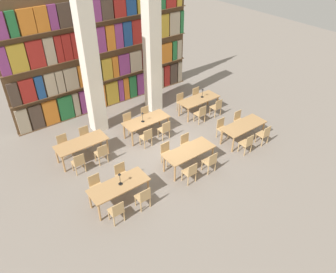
{
  "coord_description": "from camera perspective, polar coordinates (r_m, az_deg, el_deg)",
  "views": [
    {
      "loc": [
        -6.39,
        -8.67,
        8.21
      ],
      "look_at": [
        0.0,
        -0.14,
        0.7
      ],
      "focal_mm": 35.0,
      "sensor_mm": 36.0,
      "label": 1
    }
  ],
  "objects": [
    {
      "name": "chair_6",
      "position": [
        12.24,
        7.37,
        -4.34
      ],
      "size": [
        0.42,
        0.4,
        0.88
      ],
      "color": "tan",
      "rests_on": "ground_plane"
    },
    {
      "name": "bookshelf_bank",
      "position": [
        15.81,
        -10.92,
        13.78
      ],
      "size": [
        9.2,
        0.35,
        5.5
      ],
      "color": "brown",
      "rests_on": "ground_plane"
    },
    {
      "name": "chair_22",
      "position": [
        15.64,
        8.46,
        5.12
      ],
      "size": [
        0.42,
        0.4,
        0.88
      ],
      "color": "tan",
      "rests_on": "ground_plane"
    },
    {
      "name": "chair_2",
      "position": [
        10.84,
        -4.3,
        -10.47
      ],
      "size": [
        0.42,
        0.4,
        0.88
      ],
      "color": "tan",
      "rests_on": "ground_plane"
    },
    {
      "name": "chair_7",
      "position": [
        13.04,
        3.22,
        -1.26
      ],
      "size": [
        0.42,
        0.4,
        0.88
      ],
      "rotation": [
        0.0,
        0.0,
        3.14
      ],
      "color": "tan",
      "rests_on": "ground_plane"
    },
    {
      "name": "chair_11",
      "position": [
        14.82,
        12.26,
        2.84
      ],
      "size": [
        0.42,
        0.4,
        0.88
      ],
      "rotation": [
        0.0,
        0.0,
        3.14
      ],
      "color": "tan",
      "rests_on": "ground_plane"
    },
    {
      "name": "reading_table_0",
      "position": [
        10.97,
        -8.53,
        -8.64
      ],
      "size": [
        2.0,
        0.82,
        0.78
      ],
      "color": "tan",
      "rests_on": "ground_plane"
    },
    {
      "name": "chair_9",
      "position": [
        14.15,
        9.4,
        1.51
      ],
      "size": [
        0.42,
        0.4,
        0.88
      ],
      "rotation": [
        0.0,
        0.0,
        3.14
      ],
      "color": "tan",
      "rests_on": "ground_plane"
    },
    {
      "name": "reading_table_2",
      "position": [
        14.0,
        13.01,
        1.67
      ],
      "size": [
        2.0,
        0.82,
        0.78
      ],
      "color": "tan",
      "rests_on": "ground_plane"
    },
    {
      "name": "desk_lamp_1",
      "position": [
        13.69,
        -4.45,
        3.7
      ],
      "size": [
        0.14,
        0.14,
        0.46
      ],
      "color": "black",
      "rests_on": "reading_table_4"
    },
    {
      "name": "reading_table_3",
      "position": [
        13.08,
        -14.83,
        -1.31
      ],
      "size": [
        2.0,
        0.82,
        0.78
      ],
      "color": "tan",
      "rests_on": "ground_plane"
    },
    {
      "name": "chair_14",
      "position": [
        12.8,
        -11.51,
        -2.81
      ],
      "size": [
        0.42,
        0.4,
        0.88
      ],
      "color": "tan",
      "rests_on": "ground_plane"
    },
    {
      "name": "pillar_left",
      "position": [
        13.72,
        -13.38,
        11.9
      ],
      "size": [
        0.62,
        0.62,
        6.0
      ],
      "color": "silver",
      "rests_on": "ground_plane"
    },
    {
      "name": "chair_16",
      "position": [
        13.44,
        -3.77,
        -0.05
      ],
      "size": [
        0.42,
        0.4,
        0.88
      ],
      "color": "tan",
      "rests_on": "ground_plane"
    },
    {
      "name": "chair_23",
      "position": [
        16.51,
        5.1,
        7.09
      ],
      "size": [
        0.42,
        0.4,
        0.88
      ],
      "rotation": [
        0.0,
        0.0,
        3.14
      ],
      "color": "tan",
      "rests_on": "ground_plane"
    },
    {
      "name": "chair_19",
      "position": [
        14.83,
        -3.79,
        3.67
      ],
      "size": [
        0.42,
        0.4,
        0.88
      ],
      "rotation": [
        0.0,
        0.0,
        3.14
      ],
      "color": "tan",
      "rests_on": "ground_plane"
    },
    {
      "name": "chair_4",
      "position": [
        11.73,
        3.89,
        -6.18
      ],
      "size": [
        0.42,
        0.4,
        0.88
      ],
      "color": "tan",
      "rests_on": "ground_plane"
    },
    {
      "name": "chair_3",
      "position": [
        11.73,
        -8.06,
        -6.5
      ],
      "size": [
        0.42,
        0.4,
        0.88
      ],
      "rotation": [
        0.0,
        0.0,
        3.14
      ],
      "color": "tan",
      "rests_on": "ground_plane"
    },
    {
      "name": "reading_table_5",
      "position": [
        15.65,
        5.41,
        6.28
      ],
      "size": [
        2.0,
        0.82,
        0.78
      ],
      "color": "tan",
      "rests_on": "ground_plane"
    },
    {
      "name": "chair_12",
      "position": [
        12.55,
        -15.31,
        -4.36
      ],
      "size": [
        0.42,
        0.4,
        0.88
      ],
      "color": "tan",
      "rests_on": "ground_plane"
    },
    {
      "name": "chair_18",
      "position": [
        13.87,
        -0.59,
        1.27
      ],
      "size": [
        0.42,
        0.4,
        0.88
      ],
      "color": "tan",
      "rests_on": "ground_plane"
    },
    {
      "name": "pillar_center",
      "position": [
        15.05,
        -2.78,
        14.88
      ],
      "size": [
        0.62,
        0.62,
        6.0
      ],
      "color": "silver",
      "rests_on": "ground_plane"
    },
    {
      "name": "chair_17",
      "position": [
        14.44,
        -6.84,
        2.5
      ],
      "size": [
        0.42,
        0.4,
        0.88
      ],
      "rotation": [
        0.0,
        0.0,
        3.14
      ],
      "color": "tan",
      "rests_on": "ground_plane"
    },
    {
      "name": "reading_table_4",
      "position": [
        14.01,
        -3.81,
        2.62
      ],
      "size": [
        2.0,
        0.82,
        0.78
      ],
      "color": "tan",
      "rests_on": "ground_plane"
    },
    {
      "name": "chair_0",
      "position": [
        10.52,
        -8.92,
        -12.69
      ],
      "size": [
        0.42,
        0.4,
        0.88
      ],
      "color": "tan",
      "rests_on": "ground_plane"
    },
    {
      "name": "desk_lamp_2",
      "position": [
        15.63,
        6.03,
        7.81
      ],
      "size": [
        0.14,
        0.14,
        0.45
      ],
      "color": "black",
      "rests_on": "reading_table_5"
    },
    {
      "name": "chair_1",
      "position": [
        11.44,
        -12.38,
        -8.39
      ],
      "size": [
        0.42,
        0.4,
        0.88
      ],
      "rotation": [
        0.0,
        0.0,
        3.14
      ],
      "color": "tan",
      "rests_on": "ground_plane"
    },
    {
      "name": "chair_10",
      "position": [
        14.13,
        16.36,
        0.37
      ],
      "size": [
        0.42,
        0.4,
        0.88
      ],
      "color": "tan",
      "rests_on": "ground_plane"
    },
    {
      "name": "chair_21",
      "position": [
        15.93,
        2.36,
        6.1
      ],
      "size": [
        0.42,
        0.4,
        0.88
      ],
      "rotation": [
        0.0,
        0.0,
        3.14
      ],
      "color": "tan",
      "rests_on": "ground_plane"
    },
    {
      "name": "chair_15",
      "position": [
        13.86,
        -14.14,
        0.06
      ],
      "size": [
        0.42,
        0.4,
        0.88
      ],
      "rotation": [
        0.0,
        0.0,
        3.14
      ],
      "color": "tan",
      "rests_on": "ground_plane"
    },
    {
      "name": "chair_5",
      "position": [
        12.56,
        -0.2,
        -2.83
      ],
      "size": [
        0.42,
        0.4,
        0.88
      ],
      "rotation": [
        0.0,
        0.0,
        3.14
      ],
      "color": "tan",
      "rests_on": "ground_plane"
    },
    {
      "name": "chair_8",
      "position": [
        13.42,
        13.55,
        -1.15
      ],
      "size": [
        0.42,
        0.4,
        0.88
      ],
      "color": "tan",
      "rests_on": "ground_plane"
    },
    {
      "name": "reading_table_1",
      "position": [
        12.26,
        3.68,
        -2.77
      ],
      "size": [
        2.0,
        0.82,
        0.78
      ],
      "color": "tan",
      "rests_on": "ground_plane"
    },
    {
      "name": "chair_13",
      "position": [
        13.63,
        -17.69,
        -1.31
      ],
      "size": [
        0.42,
        0.4,
        0.88
      ],
      "rotation": [
        0.0,
        0.0,
        3.14
      ],
      "color": "tan",
      "rests_on": "ground_plane"
    },
    {
      "name": "ground_plane",
      "position": [
        13.54,
        -0.35,
        -2.14
      ],
      "size": [
        40.0,
        40.0,
        0.0
      ],
      "primitive_type": "plane",
      "color": "gray"
    },
    {
      "name": "desk_lamp_0",
      "position": [
        10.71,
        -8.4,
        -6.94
      ],
      "size": [
        0.14,
        0.14,
        0.47
      ],
      "color": "black",
      "rests_on": "reading_table_0"
    },
    {
      "name": "chair_20",
      "position": [
        15.02,
        5.7,
        4.01
      ],
      "size": [
        0.42,
        0.4,
        0.88
      ],
      "color": "tan",
      "rests_on": "ground_plane"
    }
  ]
}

